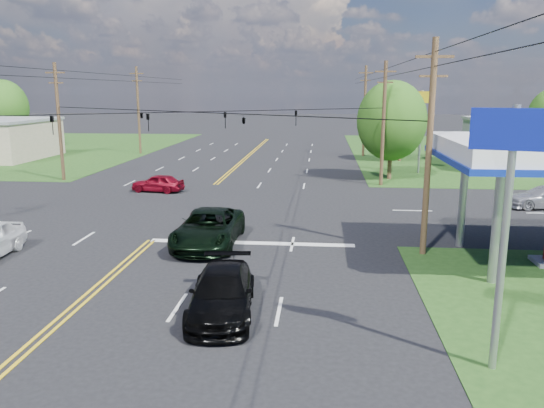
# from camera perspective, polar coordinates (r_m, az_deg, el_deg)

# --- Properties ---
(ground) EXTENTS (280.00, 280.00, 0.00)m
(ground) POSITION_cam_1_polar(r_m,az_deg,el_deg) (34.50, -8.72, -0.25)
(ground) COLOR black
(ground) RESTS_ON ground
(stop_bar) EXTENTS (10.00, 0.50, 0.02)m
(stop_bar) POSITION_cam_1_polar(r_m,az_deg,el_deg) (25.95, -2.23, -4.24)
(stop_bar) COLOR silver
(stop_bar) RESTS_ON ground
(pole_se) EXTENTS (1.60, 0.28, 9.50)m
(pole_se) POSITION_cam_1_polar(r_m,az_deg,el_deg) (24.24, 16.54, 5.96)
(pole_se) COLOR #44291C
(pole_se) RESTS_ON ground
(pole_nw) EXTENTS (1.60, 0.28, 9.50)m
(pole_nw) POSITION_cam_1_polar(r_m,az_deg,el_deg) (46.88, -21.93, 8.33)
(pole_nw) COLOR #44291C
(pole_nw) RESTS_ON ground
(pole_ne) EXTENTS (1.60, 0.28, 9.50)m
(pole_ne) POSITION_cam_1_polar(r_m,az_deg,el_deg) (42.00, 11.90, 8.60)
(pole_ne) COLOR #44291C
(pole_ne) RESTS_ON ground
(pole_left_far) EXTENTS (1.60, 0.28, 10.00)m
(pole_left_far) POSITION_cam_1_polar(r_m,az_deg,el_deg) (64.35, -14.18, 9.85)
(pole_left_far) COLOR #44291C
(pole_left_far) RESTS_ON ground
(pole_right_far) EXTENTS (1.60, 0.28, 10.00)m
(pole_right_far) POSITION_cam_1_polar(r_m,az_deg,el_deg) (60.89, 9.94, 9.93)
(pole_right_far) COLOR #44291C
(pole_right_far) RESTS_ON ground
(span_wire_signals) EXTENTS (26.00, 18.00, 1.13)m
(span_wire_signals) POSITION_cam_1_polar(r_m,az_deg,el_deg) (33.74, -9.05, 9.75)
(span_wire_signals) COLOR black
(span_wire_signals) RESTS_ON ground
(power_lines) EXTENTS (26.04, 100.00, 0.64)m
(power_lines) POSITION_cam_1_polar(r_m,az_deg,el_deg) (31.81, -10.12, 14.27)
(power_lines) COLOR black
(power_lines) RESTS_ON ground
(tree_right_a) EXTENTS (5.70, 5.70, 8.18)m
(tree_right_a) POSITION_cam_1_polar(r_m,az_deg,el_deg) (45.09, 12.75, 8.73)
(tree_right_a) COLOR #44291C
(tree_right_a) RESTS_ON ground
(tree_right_b) EXTENTS (4.94, 4.94, 7.09)m
(tree_right_b) POSITION_cam_1_polar(r_m,az_deg,el_deg) (57.34, 13.73, 8.69)
(tree_right_b) COLOR #44291C
(tree_right_b) RESTS_ON ground
(tree_far_l) EXTENTS (6.08, 6.08, 8.72)m
(tree_far_l) POSITION_cam_1_polar(r_m,az_deg,el_deg) (76.25, -26.92, 9.24)
(tree_far_l) COLOR #44291C
(tree_far_l) RESTS_ON ground
(pickup_dkgreen) EXTENTS (2.80, 6.06, 1.68)m
(pickup_dkgreen) POSITION_cam_1_polar(r_m,az_deg,el_deg) (25.58, -6.84, -2.60)
(pickup_dkgreen) COLOR black
(pickup_dkgreen) RESTS_ON ground
(suv_black) EXTENTS (2.50, 5.20, 1.46)m
(suv_black) POSITION_cam_1_polar(r_m,az_deg,el_deg) (17.89, -5.39, -9.49)
(suv_black) COLOR black
(suv_black) RESTS_ON ground
(sedan_red) EXTENTS (3.98, 2.03, 1.30)m
(sedan_red) POSITION_cam_1_polar(r_m,az_deg,el_deg) (39.82, -12.19, 2.22)
(sedan_red) COLOR maroon
(sedan_red) RESTS_ON ground
(polesign_se) EXTENTS (2.03, 0.82, 6.98)m
(polesign_se) POSITION_cam_1_polar(r_m,az_deg,el_deg) (14.38, 24.29, 3.33)
(polesign_se) COLOR #A5A5AA
(polesign_se) RESTS_ON ground
(polesign_ne) EXTENTS (1.94, 1.05, 7.33)m
(polesign_ne) POSITION_cam_1_polar(r_m,az_deg,el_deg) (49.07, 15.79, 9.69)
(polesign_ne) COLOR #A5A5AA
(polesign_ne) RESTS_ON ground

